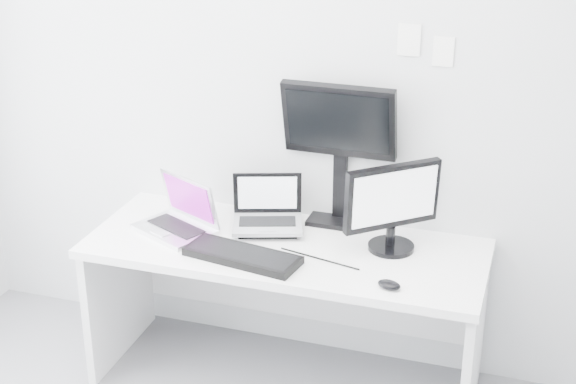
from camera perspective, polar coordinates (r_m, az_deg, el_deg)
name	(u,v)px	position (r m, az deg, el deg)	size (l,w,h in m)	color
back_wall	(308,91)	(3.92, 1.38, 6.78)	(3.60, 3.60, 0.00)	silver
desk	(285,315)	(4.01, -0.19, -8.24)	(1.80, 0.70, 0.73)	white
macbook	(172,206)	(3.93, -7.75, -0.92)	(0.35, 0.27, 0.27)	silver
speaker	(245,200)	(4.10, -2.90, -0.51)	(0.08, 0.08, 0.16)	black
dell_laptop	(267,205)	(3.90, -1.40, -0.90)	(0.32, 0.25, 0.27)	#A3A5AA
rear_monitor	(340,152)	(3.92, 3.48, 2.69)	(0.52, 0.19, 0.71)	black
samsung_monitor	(393,206)	(3.74, 7.06, -0.97)	(0.45, 0.21, 0.41)	black
keyboard	(243,256)	(3.71, -3.07, -4.30)	(0.51, 0.18, 0.03)	black
mouse	(389,285)	(3.50, 6.80, -6.19)	(0.10, 0.06, 0.03)	black
wall_note_0	(409,40)	(3.75, 8.11, 10.07)	(0.10, 0.00, 0.14)	white
wall_note_1	(443,52)	(3.73, 10.37, 9.25)	(0.09, 0.00, 0.13)	white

